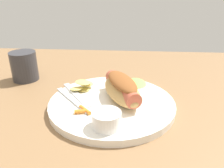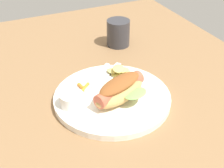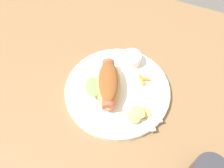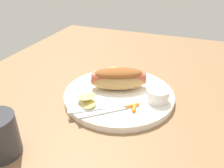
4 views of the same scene
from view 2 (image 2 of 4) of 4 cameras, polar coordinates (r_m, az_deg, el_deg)
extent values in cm
cube|color=olive|center=(78.00, 1.02, -2.50)|extent=(120.00, 90.00, 1.80)
cylinder|color=white|center=(75.07, 0.03, -2.54)|extent=(28.60, 28.60, 1.60)
ellipsoid|color=tan|center=(72.00, 1.45, -1.41)|extent=(11.87, 16.30, 4.42)
cylinder|color=#C1563D|center=(71.55, 1.45, -0.91)|extent=(8.66, 14.45, 3.37)
ellipsoid|color=brown|center=(70.68, 1.47, 0.09)|extent=(9.49, 13.60, 2.11)
ellipsoid|color=#7FC65B|center=(70.09, 4.38, -1.75)|extent=(6.40, 7.24, 1.02)
cylinder|color=white|center=(71.09, -7.49, -2.94)|extent=(5.50, 5.50, 3.10)
cube|color=silver|center=(82.34, -2.43, 1.96)|extent=(8.18, 9.29, 0.40)
cube|color=silver|center=(77.31, -5.15, -0.56)|extent=(2.31, 2.63, 0.40)
cube|color=silver|center=(77.12, -4.86, -0.64)|extent=(2.31, 2.63, 0.40)
cube|color=silver|center=(76.93, -4.57, -0.72)|extent=(2.31, 2.63, 0.40)
cube|color=silver|center=(81.66, -1.30, 1.67)|extent=(9.21, 12.24, 0.36)
ellipsoid|color=#D6C266|center=(81.83, 0.95, 1.81)|extent=(3.45, 3.23, 0.50)
ellipsoid|color=#D6C266|center=(82.44, 0.05, 2.50)|extent=(3.71, 3.34, 1.05)
ellipsoid|color=#D6C266|center=(81.56, 2.15, 2.42)|extent=(5.10, 5.07, 1.07)
ellipsoid|color=#D6C266|center=(81.02, 1.20, 2.92)|extent=(5.08, 4.51, 0.60)
ellipsoid|color=#D6C266|center=(81.03, 1.72, 2.59)|extent=(3.38, 3.83, 0.94)
cylinder|color=orange|center=(76.80, -5.07, -0.63)|extent=(3.08, 3.23, 0.81)
cylinder|color=orange|center=(77.30, -5.84, -0.40)|extent=(2.38, 1.29, 0.87)
cylinder|color=#333338|center=(99.22, 1.17, 9.52)|extent=(7.39, 7.39, 8.40)
camera|label=1|loc=(0.58, -42.59, 5.31)|focal=35.88mm
camera|label=3|loc=(0.93, 23.99, 43.79)|focal=43.55mm
camera|label=4|loc=(1.05, -22.28, 25.40)|focal=37.61mm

